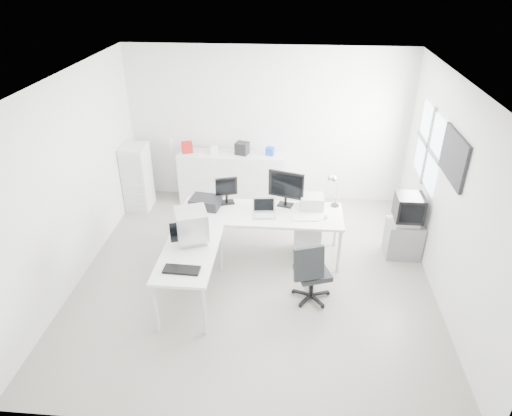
# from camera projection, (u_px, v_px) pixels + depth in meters

# --- Properties ---
(floor) EXTENTS (5.00, 5.00, 0.01)m
(floor) POSITION_uv_depth(u_px,v_px,m) (255.00, 274.00, 6.67)
(floor) COLOR #B4ACA1
(floor) RESTS_ON ground
(ceiling) EXTENTS (5.00, 5.00, 0.01)m
(ceiling) POSITION_uv_depth(u_px,v_px,m) (255.00, 81.00, 5.30)
(ceiling) COLOR white
(ceiling) RESTS_ON back_wall
(back_wall) EXTENTS (5.00, 0.02, 2.80)m
(back_wall) POSITION_uv_depth(u_px,v_px,m) (267.00, 126.00, 8.16)
(back_wall) COLOR silver
(back_wall) RESTS_ON floor
(left_wall) EXTENTS (0.02, 5.00, 2.80)m
(left_wall) POSITION_uv_depth(u_px,v_px,m) (71.00, 182.00, 6.17)
(left_wall) COLOR silver
(left_wall) RESTS_ON floor
(right_wall) EXTENTS (0.02, 5.00, 2.80)m
(right_wall) POSITION_uv_depth(u_px,v_px,m) (450.00, 196.00, 5.80)
(right_wall) COLOR silver
(right_wall) RESTS_ON floor
(window) EXTENTS (0.02, 1.20, 1.10)m
(window) POSITION_uv_depth(u_px,v_px,m) (429.00, 147.00, 6.75)
(window) COLOR white
(window) RESTS_ON right_wall
(wall_picture) EXTENTS (0.04, 0.90, 0.60)m
(wall_picture) POSITION_uv_depth(u_px,v_px,m) (454.00, 157.00, 5.64)
(wall_picture) COLOR black
(wall_picture) RESTS_ON right_wall
(main_desk) EXTENTS (2.40, 0.80, 0.75)m
(main_desk) POSITION_uv_depth(u_px,v_px,m) (261.00, 234.00, 6.93)
(main_desk) COLOR silver
(main_desk) RESTS_ON floor
(side_desk) EXTENTS (0.70, 1.40, 0.75)m
(side_desk) POSITION_uv_depth(u_px,v_px,m) (191.00, 275.00, 6.04)
(side_desk) COLOR silver
(side_desk) RESTS_ON floor
(drawer_pedestal) EXTENTS (0.40, 0.50, 0.60)m
(drawer_pedestal) POSITION_uv_depth(u_px,v_px,m) (307.00, 238.00, 6.96)
(drawer_pedestal) COLOR silver
(drawer_pedestal) RESTS_ON floor
(inkjet_printer) EXTENTS (0.48, 0.40, 0.15)m
(inkjet_printer) POSITION_uv_depth(u_px,v_px,m) (206.00, 202.00, 6.86)
(inkjet_printer) COLOR black
(inkjet_printer) RESTS_ON main_desk
(lcd_monitor_small) EXTENTS (0.37, 0.28, 0.42)m
(lcd_monitor_small) POSITION_uv_depth(u_px,v_px,m) (226.00, 191.00, 6.91)
(lcd_monitor_small) COLOR black
(lcd_monitor_small) RESTS_ON main_desk
(lcd_monitor_large) EXTENTS (0.59, 0.37, 0.57)m
(lcd_monitor_large) POSITION_uv_depth(u_px,v_px,m) (286.00, 189.00, 6.80)
(lcd_monitor_large) COLOR black
(lcd_monitor_large) RESTS_ON main_desk
(laptop) EXTENTS (0.41, 0.42, 0.25)m
(laptop) POSITION_uv_depth(u_px,v_px,m) (264.00, 209.00, 6.60)
(laptop) COLOR #B7B7BA
(laptop) RESTS_ON main_desk
(white_keyboard) EXTENTS (0.38, 0.14, 0.02)m
(white_keyboard) POSITION_uv_depth(u_px,v_px,m) (305.00, 219.00, 6.57)
(white_keyboard) COLOR silver
(white_keyboard) RESTS_ON main_desk
(white_mouse) EXTENTS (0.06, 0.06, 0.06)m
(white_mouse) POSITION_uv_depth(u_px,v_px,m) (326.00, 217.00, 6.58)
(white_mouse) COLOR silver
(white_mouse) RESTS_ON main_desk
(laser_printer) EXTENTS (0.34, 0.30, 0.20)m
(laser_printer) POSITION_uv_depth(u_px,v_px,m) (312.00, 202.00, 6.84)
(laser_printer) COLOR silver
(laser_printer) RESTS_ON main_desk
(desk_lamp) EXTENTS (0.18, 0.18, 0.48)m
(desk_lamp) POSITION_uv_depth(u_px,v_px,m) (336.00, 192.00, 6.81)
(desk_lamp) COLOR silver
(desk_lamp) RESTS_ON main_desk
(crt_monitor) EXTENTS (0.47, 0.47, 0.43)m
(crt_monitor) POSITION_uv_depth(u_px,v_px,m) (192.00, 228.00, 5.97)
(crt_monitor) COLOR #B7B7BA
(crt_monitor) RESTS_ON side_desk
(black_keyboard) EXTENTS (0.45, 0.19, 0.03)m
(black_keyboard) POSITION_uv_depth(u_px,v_px,m) (182.00, 270.00, 5.50)
(black_keyboard) COLOR black
(black_keyboard) RESTS_ON side_desk
(office_chair) EXTENTS (0.69, 0.69, 0.93)m
(office_chair) POSITION_uv_depth(u_px,v_px,m) (313.00, 270.00, 5.99)
(office_chair) COLOR #2A2D2F
(office_chair) RESTS_ON floor
(tv_cabinet) EXTENTS (0.52, 0.43, 0.57)m
(tv_cabinet) POSITION_uv_depth(u_px,v_px,m) (403.00, 239.00, 6.98)
(tv_cabinet) COLOR slate
(tv_cabinet) RESTS_ON floor
(crt_tv) EXTENTS (0.50, 0.48, 0.45)m
(crt_tv) POSITION_uv_depth(u_px,v_px,m) (409.00, 210.00, 6.73)
(crt_tv) COLOR black
(crt_tv) RESTS_ON tv_cabinet
(sideboard) EXTENTS (1.92, 0.48, 0.96)m
(sideboard) POSITION_uv_depth(u_px,v_px,m) (232.00, 178.00, 8.43)
(sideboard) COLOR silver
(sideboard) RESTS_ON floor
(clutter_box_a) EXTENTS (0.23, 0.22, 0.19)m
(clutter_box_a) POSITION_uv_depth(u_px,v_px,m) (187.00, 147.00, 8.21)
(clutter_box_a) COLOR maroon
(clutter_box_a) RESTS_ON sideboard
(clutter_box_b) EXTENTS (0.15, 0.13, 0.13)m
(clutter_box_b) POSITION_uv_depth(u_px,v_px,m) (215.00, 150.00, 8.19)
(clutter_box_b) COLOR silver
(clutter_box_b) RESTS_ON sideboard
(clutter_box_c) EXTENTS (0.26, 0.25, 0.22)m
(clutter_box_c) POSITION_uv_depth(u_px,v_px,m) (242.00, 148.00, 8.13)
(clutter_box_c) COLOR black
(clutter_box_c) RESTS_ON sideboard
(clutter_box_d) EXTENTS (0.16, 0.15, 0.14)m
(clutter_box_d) POSITION_uv_depth(u_px,v_px,m) (270.00, 151.00, 8.11)
(clutter_box_d) COLOR #1948B0
(clutter_box_d) RESTS_ON sideboard
(clutter_bottle) EXTENTS (0.07, 0.07, 0.22)m
(clutter_bottle) POSITION_uv_depth(u_px,v_px,m) (171.00, 145.00, 8.26)
(clutter_bottle) COLOR silver
(clutter_bottle) RESTS_ON sideboard
(filing_cabinet) EXTENTS (0.42, 0.50, 1.20)m
(filing_cabinet) POSITION_uv_depth(u_px,v_px,m) (137.00, 177.00, 8.16)
(filing_cabinet) COLOR silver
(filing_cabinet) RESTS_ON floor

